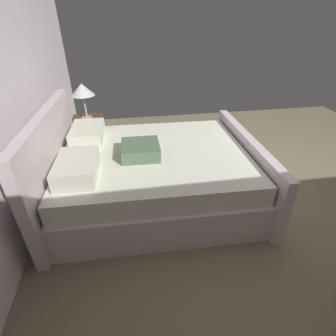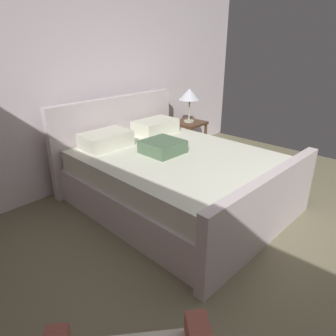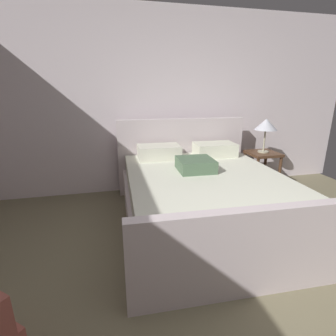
# 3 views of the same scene
# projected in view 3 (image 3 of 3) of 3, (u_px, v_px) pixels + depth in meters

# --- Properties ---
(wall_back) EXTENTS (5.80, 0.12, 2.63)m
(wall_back) POSITION_uv_depth(u_px,v_px,m) (173.00, 103.00, 3.91)
(wall_back) COLOR silver
(wall_back) RESTS_ON ground
(bed) EXTENTS (1.95, 2.34, 1.11)m
(bed) POSITION_uv_depth(u_px,v_px,m) (203.00, 196.00, 2.99)
(bed) COLOR silver
(bed) RESTS_ON ground
(nightstand_right) EXTENTS (0.44, 0.44, 0.60)m
(nightstand_right) POSITION_uv_depth(u_px,v_px,m) (262.00, 165.00, 3.99)
(nightstand_right) COLOR brown
(nightstand_right) RESTS_ON ground
(table_lamp_right) EXTENTS (0.33, 0.33, 0.51)m
(table_lamp_right) POSITION_uv_depth(u_px,v_px,m) (266.00, 125.00, 3.81)
(table_lamp_right) COLOR #B7B293
(table_lamp_right) RESTS_ON nightstand_right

